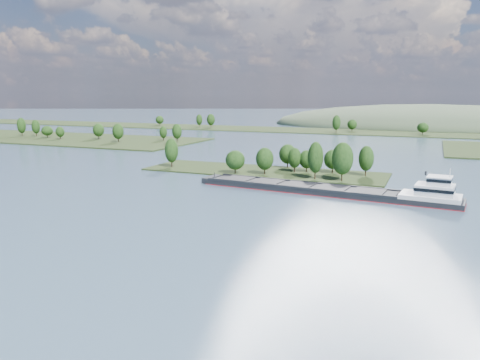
% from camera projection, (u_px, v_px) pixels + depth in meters
% --- Properties ---
extents(ground, '(1800.00, 1800.00, 0.00)m').
position_uv_depth(ground, '(195.00, 203.00, 139.96)').
color(ground, '#3B5166').
rests_on(ground, ground).
extents(tree_island, '(100.00, 30.82, 15.48)m').
position_uv_depth(tree_island, '(279.00, 164.00, 189.80)').
color(tree_island, black).
rests_on(tree_island, ground).
extents(left_bank, '(300.00, 80.00, 15.46)m').
position_uv_depth(left_bank, '(15.00, 136.00, 353.28)').
color(left_bank, black).
rests_on(left_bank, ground).
extents(back_shoreline, '(900.00, 60.00, 15.58)m').
position_uv_depth(back_shoreline, '(360.00, 132.00, 391.06)').
color(back_shoreline, black).
rests_on(back_shoreline, ground).
extents(hill_west, '(320.00, 160.00, 44.00)m').
position_uv_depth(hill_west, '(430.00, 127.00, 462.20)').
color(hill_west, '#3F4F36').
rests_on(hill_west, ground).
extents(cargo_barge, '(87.41, 19.04, 11.74)m').
position_uv_depth(cargo_barge, '(339.00, 190.00, 150.84)').
color(cargo_barge, black).
rests_on(cargo_barge, ground).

